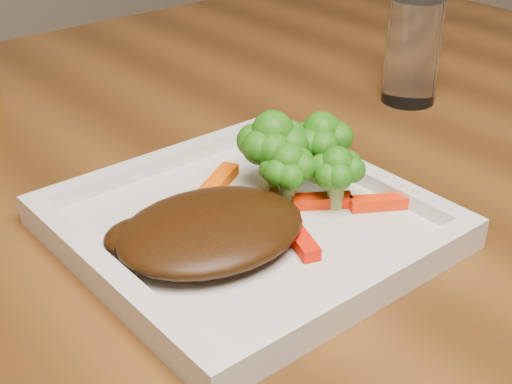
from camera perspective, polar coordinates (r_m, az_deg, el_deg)
plate at (r=0.58m, az=-0.76°, el=-2.97°), size 0.27×0.27×0.01m
steak at (r=0.54m, az=-3.61°, el=-3.01°), size 0.16×0.13×0.03m
broccoli_0 at (r=0.61m, az=1.33°, el=3.13°), size 0.07×0.07×0.07m
broccoli_1 at (r=0.63m, az=5.22°, el=3.54°), size 0.08×0.08×0.06m
broccoli_2 at (r=0.59m, az=6.47°, el=1.32°), size 0.07×0.07×0.06m
broccoli_3 at (r=0.59m, az=2.55°, el=1.59°), size 0.05×0.05×0.06m
carrot_1 at (r=0.60m, az=9.82°, el=-0.83°), size 0.05×0.04×0.01m
carrot_2 at (r=0.55m, az=3.50°, el=-3.75°), size 0.03×0.05×0.01m
carrot_4 at (r=0.63m, az=-2.99°, el=0.87°), size 0.06×0.04×0.01m
carrot_5 at (r=0.60m, az=5.29°, el=-0.69°), size 0.05×0.04×0.01m
carrot_6 at (r=0.61m, az=1.95°, el=0.06°), size 0.05×0.04×0.01m
drinking_glass at (r=0.84m, az=12.42°, el=10.93°), size 0.08×0.08×0.12m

